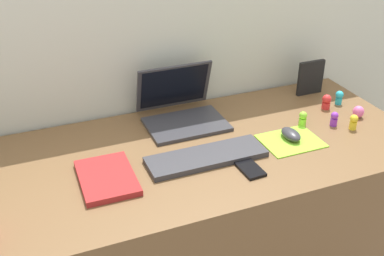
{
  "coord_description": "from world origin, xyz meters",
  "views": [
    {
      "loc": [
        -0.5,
        -1.31,
        1.62
      ],
      "look_at": [
        0.03,
        0.0,
        0.83
      ],
      "focal_mm": 44.51,
      "sensor_mm": 36.0,
      "label": 1
    }
  ],
  "objects_px": {
    "notebook_pad": "(107,178)",
    "mouse": "(291,134)",
    "keyboard": "(206,157)",
    "laptop": "(181,107)",
    "cell_phone": "(248,167)",
    "toy_figurine_lime": "(303,119)",
    "toy_figurine_pink": "(358,112)",
    "toy_figurine_purple": "(334,119)",
    "toy_figurine_yellow": "(354,122)",
    "toy_figurine_cyan": "(339,97)",
    "toy_figurine_red": "(326,101)",
    "picture_frame": "(311,78)"
  },
  "relations": [
    {
      "from": "notebook_pad",
      "to": "mouse",
      "type": "bearing_deg",
      "value": 1.28
    },
    {
      "from": "notebook_pad",
      "to": "keyboard",
      "type": "bearing_deg",
      "value": 0.04
    },
    {
      "from": "laptop",
      "to": "keyboard",
      "type": "bearing_deg",
      "value": -94.34
    },
    {
      "from": "cell_phone",
      "to": "toy_figurine_lime",
      "type": "height_order",
      "value": "toy_figurine_lime"
    },
    {
      "from": "laptop",
      "to": "toy_figurine_pink",
      "type": "relative_size",
      "value": 6.17
    },
    {
      "from": "toy_figurine_purple",
      "to": "toy_figurine_pink",
      "type": "bearing_deg",
      "value": 8.41
    },
    {
      "from": "notebook_pad",
      "to": "toy_figurine_yellow",
      "type": "relative_size",
      "value": 4.04
    },
    {
      "from": "toy_figurine_pink",
      "to": "toy_figurine_yellow",
      "type": "bearing_deg",
      "value": -138.98
    },
    {
      "from": "cell_phone",
      "to": "laptop",
      "type": "bearing_deg",
      "value": 98.81
    },
    {
      "from": "cell_phone",
      "to": "toy_figurine_purple",
      "type": "distance_m",
      "value": 0.46
    },
    {
      "from": "toy_figurine_cyan",
      "to": "toy_figurine_lime",
      "type": "bearing_deg",
      "value": -157.16
    },
    {
      "from": "toy_figurine_cyan",
      "to": "toy_figurine_yellow",
      "type": "height_order",
      "value": "toy_figurine_yellow"
    },
    {
      "from": "mouse",
      "to": "toy_figurine_yellow",
      "type": "distance_m",
      "value": 0.26
    },
    {
      "from": "toy_figurine_red",
      "to": "picture_frame",
      "type": "bearing_deg",
      "value": 82.79
    },
    {
      "from": "keyboard",
      "to": "toy_figurine_cyan",
      "type": "bearing_deg",
      "value": 15.13
    },
    {
      "from": "mouse",
      "to": "picture_frame",
      "type": "height_order",
      "value": "picture_frame"
    },
    {
      "from": "toy_figurine_yellow",
      "to": "cell_phone",
      "type": "bearing_deg",
      "value": -169.7
    },
    {
      "from": "toy_figurine_lime",
      "to": "picture_frame",
      "type": "bearing_deg",
      "value": 51.2
    },
    {
      "from": "picture_frame",
      "to": "toy_figurine_red",
      "type": "relative_size",
      "value": 2.43
    },
    {
      "from": "laptop",
      "to": "notebook_pad",
      "type": "xyz_separation_m",
      "value": [
        -0.36,
        -0.3,
        -0.04
      ]
    },
    {
      "from": "laptop",
      "to": "toy_figurine_purple",
      "type": "distance_m",
      "value": 0.59
    },
    {
      "from": "cell_phone",
      "to": "toy_figurine_purple",
      "type": "height_order",
      "value": "toy_figurine_purple"
    },
    {
      "from": "cell_phone",
      "to": "picture_frame",
      "type": "xyz_separation_m",
      "value": [
        0.52,
        0.42,
        0.07
      ]
    },
    {
      "from": "keyboard",
      "to": "toy_figurine_red",
      "type": "xyz_separation_m",
      "value": [
        0.61,
        0.17,
        0.02
      ]
    },
    {
      "from": "notebook_pad",
      "to": "toy_figurine_purple",
      "type": "relative_size",
      "value": 4.26
    },
    {
      "from": "mouse",
      "to": "cell_phone",
      "type": "height_order",
      "value": "mouse"
    },
    {
      "from": "mouse",
      "to": "toy_figurine_yellow",
      "type": "relative_size",
      "value": 1.61
    },
    {
      "from": "keyboard",
      "to": "notebook_pad",
      "type": "relative_size",
      "value": 1.71
    },
    {
      "from": "laptop",
      "to": "picture_frame",
      "type": "xyz_separation_m",
      "value": [
        0.6,
        0.01,
        0.02
      ]
    },
    {
      "from": "toy_figurine_pink",
      "to": "cell_phone",
      "type": "bearing_deg",
      "value": -164.42
    },
    {
      "from": "cell_phone",
      "to": "toy_figurine_purple",
      "type": "xyz_separation_m",
      "value": [
        0.44,
        0.14,
        0.02
      ]
    },
    {
      "from": "toy_figurine_yellow",
      "to": "toy_figurine_purple",
      "type": "distance_m",
      "value": 0.07
    },
    {
      "from": "laptop",
      "to": "cell_phone",
      "type": "xyz_separation_m",
      "value": [
        0.08,
        -0.41,
        -0.05
      ]
    },
    {
      "from": "mouse",
      "to": "toy_figurine_cyan",
      "type": "distance_m",
      "value": 0.39
    },
    {
      "from": "toy_figurine_pink",
      "to": "picture_frame",
      "type": "bearing_deg",
      "value": 101.31
    },
    {
      "from": "cell_phone",
      "to": "toy_figurine_pink",
      "type": "bearing_deg",
      "value": 12.85
    },
    {
      "from": "laptop",
      "to": "toy_figurine_lime",
      "type": "bearing_deg",
      "value": -28.51
    },
    {
      "from": "mouse",
      "to": "toy_figurine_pink",
      "type": "relative_size",
      "value": 1.97
    },
    {
      "from": "picture_frame",
      "to": "toy_figurine_cyan",
      "type": "distance_m",
      "value": 0.15
    },
    {
      "from": "toy_figurine_red",
      "to": "toy_figurine_purple",
      "type": "relative_size",
      "value": 1.09
    },
    {
      "from": "cell_phone",
      "to": "picture_frame",
      "type": "height_order",
      "value": "picture_frame"
    },
    {
      "from": "toy_figurine_yellow",
      "to": "laptop",
      "type": "bearing_deg",
      "value": 151.0
    },
    {
      "from": "mouse",
      "to": "toy_figurine_red",
      "type": "height_order",
      "value": "toy_figurine_red"
    },
    {
      "from": "laptop",
      "to": "mouse",
      "type": "relative_size",
      "value": 3.12
    },
    {
      "from": "notebook_pad",
      "to": "toy_figurine_lime",
      "type": "height_order",
      "value": "toy_figurine_lime"
    },
    {
      "from": "keyboard",
      "to": "toy_figurine_cyan",
      "type": "height_order",
      "value": "toy_figurine_cyan"
    },
    {
      "from": "toy_figurine_cyan",
      "to": "keyboard",
      "type": "bearing_deg",
      "value": -164.87
    },
    {
      "from": "toy_figurine_yellow",
      "to": "keyboard",
      "type": "bearing_deg",
      "value": 178.68
    },
    {
      "from": "toy_figurine_cyan",
      "to": "toy_figurine_yellow",
      "type": "relative_size",
      "value": 0.98
    },
    {
      "from": "mouse",
      "to": "toy_figurine_lime",
      "type": "xyz_separation_m",
      "value": [
        0.1,
        0.07,
        0.01
      ]
    }
  ]
}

